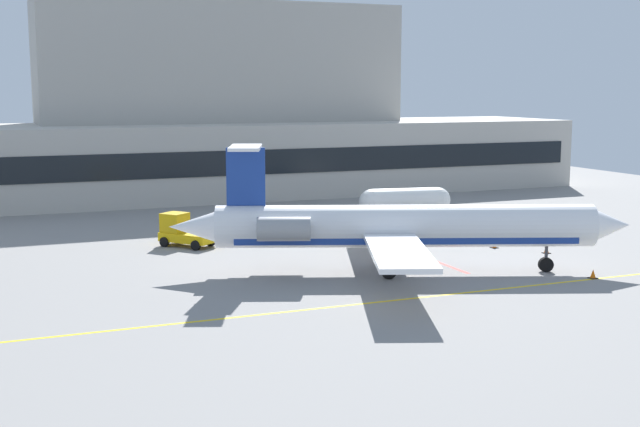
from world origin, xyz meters
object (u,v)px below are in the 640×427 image
object	(u,v)px
regional_jet	(397,227)
fuel_tank	(405,201)
baggage_tug	(182,231)
pushback_tractor	(253,216)

from	to	relation	value
regional_jet	fuel_tank	xyz separation A→B (m)	(10.98, 19.54, -1.43)
fuel_tank	baggage_tug	bearing A→B (deg)	-164.25
regional_jet	fuel_tank	size ratio (longest dim) A/B	3.30
regional_jet	baggage_tug	distance (m)	17.04
baggage_tug	fuel_tank	distance (m)	21.93
fuel_tank	regional_jet	bearing A→B (deg)	-119.33
regional_jet	baggage_tug	size ratio (longest dim) A/B	6.51
pushback_tractor	fuel_tank	bearing A→B (deg)	0.26
regional_jet	baggage_tug	world-z (taller)	regional_jet
baggage_tug	regional_jet	bearing A→B (deg)	-53.33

